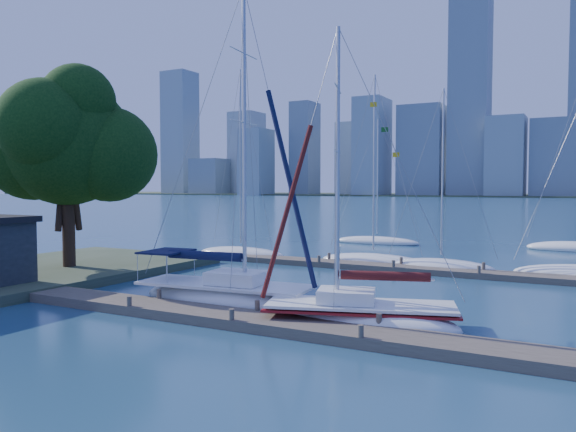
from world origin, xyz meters
The scene contains 12 objects.
ground centered at (0.00, 0.00, 0.00)m, with size 700.00×700.00×0.00m, color navy.
near_dock centered at (0.00, 0.00, 0.20)m, with size 26.00×2.00×0.40m, color #484034.
far_dock centered at (2.00, 16.00, 0.18)m, with size 30.00×1.80×0.36m, color #484034.
shore centered at (-17.00, 3.00, 0.25)m, with size 12.00×22.00×0.50m, color #38472D.
far_shore centered at (0.00, 320.00, 0.00)m, with size 800.00×100.00×1.50m, color #38472D.
tree centered at (-15.84, 5.38, 8.06)m, with size 9.77×8.87×12.24m.
sailboat_navy centered at (-2.68, 2.56, 1.13)m, with size 8.69×3.59×14.33m.
sailboat_maroon centered at (3.91, 1.88, 0.95)m, with size 7.93×4.62×11.68m.
bg_boat_0 centered at (-11.46, 17.38, 0.28)m, with size 7.61×4.67×14.24m.
bg_boat_1 centered at (-1.26, 17.95, 0.27)m, with size 7.79×4.24×13.01m.
bg_boat_2 centered at (3.36, 17.49, 0.26)m, with size 6.73×2.61×11.66m.
bg_boat_6 centered at (-5.68, 31.42, 0.23)m, with size 8.12×3.34×11.74m.
Camera 1 is at (11.38, -17.76, 5.26)m, focal length 35.00 mm.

